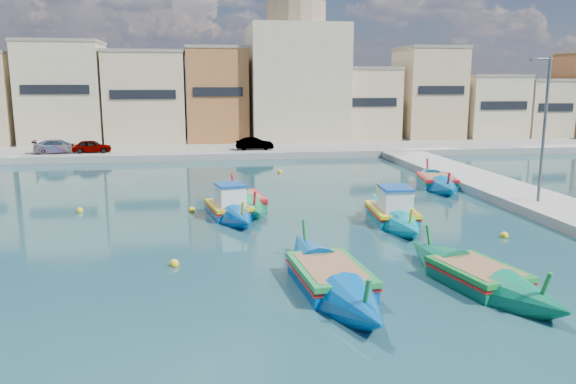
{
  "coord_description": "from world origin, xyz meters",
  "views": [
    {
      "loc": [
        -0.09,
        -20.92,
        6.75
      ],
      "look_at": [
        4.0,
        6.0,
        1.4
      ],
      "focal_mm": 35.0,
      "sensor_mm": 36.0,
      "label": 1
    }
  ],
  "objects_px": {
    "church_block": "(296,66)",
    "luzzu_blue_cabin": "(229,210)",
    "luzzu_cyan_mid": "(437,183)",
    "luzzu_green": "(243,202)",
    "quay_street_lamp": "(543,129)",
    "luzzu_cyan_south": "(478,278)",
    "luzzu_blue_south": "(330,279)",
    "luzzu_turquoise_cabin": "(392,214)"
  },
  "relations": [
    {
      "from": "luzzu_cyan_mid",
      "to": "luzzu_blue_south",
      "type": "xyz_separation_m",
      "value": [
        -11.02,
        -16.94,
        0.01
      ]
    },
    {
      "from": "quay_street_lamp",
      "to": "luzzu_turquoise_cabin",
      "type": "height_order",
      "value": "quay_street_lamp"
    },
    {
      "from": "luzzu_blue_south",
      "to": "luzzu_cyan_mid",
      "type": "bearing_deg",
      "value": 56.95
    },
    {
      "from": "church_block",
      "to": "luzzu_blue_cabin",
      "type": "bearing_deg",
      "value": -105.16
    },
    {
      "from": "quay_street_lamp",
      "to": "luzzu_cyan_mid",
      "type": "relative_size",
      "value": 0.91
    },
    {
      "from": "luzzu_turquoise_cabin",
      "to": "luzzu_green",
      "type": "xyz_separation_m",
      "value": [
        -7.05,
        4.27,
        -0.08
      ]
    },
    {
      "from": "church_block",
      "to": "luzzu_blue_south",
      "type": "distance_m",
      "value": 44.68
    },
    {
      "from": "luzzu_blue_cabin",
      "to": "luzzu_cyan_south",
      "type": "bearing_deg",
      "value": -55.52
    },
    {
      "from": "quay_street_lamp",
      "to": "luzzu_cyan_south",
      "type": "bearing_deg",
      "value": -130.04
    },
    {
      "from": "luzzu_turquoise_cabin",
      "to": "luzzu_cyan_mid",
      "type": "relative_size",
      "value": 1.0
    },
    {
      "from": "church_block",
      "to": "luzzu_cyan_mid",
      "type": "relative_size",
      "value": 2.17
    },
    {
      "from": "quay_street_lamp",
      "to": "luzzu_turquoise_cabin",
      "type": "xyz_separation_m",
      "value": [
        -8.42,
        -1.1,
        -4.0
      ]
    },
    {
      "from": "luzzu_blue_cabin",
      "to": "luzzu_green",
      "type": "xyz_separation_m",
      "value": [
        0.86,
        1.96,
        -0.06
      ]
    },
    {
      "from": "church_block",
      "to": "luzzu_cyan_south",
      "type": "xyz_separation_m",
      "value": [
        -1.08,
        -44.14,
        -8.15
      ]
    },
    {
      "from": "quay_street_lamp",
      "to": "luzzu_blue_south",
      "type": "xyz_separation_m",
      "value": [
        -13.46,
        -9.52,
        -4.06
      ]
    },
    {
      "from": "luzzu_cyan_mid",
      "to": "luzzu_blue_cabin",
      "type": "bearing_deg",
      "value": -155.93
    },
    {
      "from": "church_block",
      "to": "quay_street_lamp",
      "type": "bearing_deg",
      "value": -77.65
    },
    {
      "from": "church_block",
      "to": "quay_street_lamp",
      "type": "height_order",
      "value": "church_block"
    },
    {
      "from": "luzzu_turquoise_cabin",
      "to": "luzzu_cyan_south",
      "type": "height_order",
      "value": "luzzu_turquoise_cabin"
    },
    {
      "from": "luzzu_cyan_south",
      "to": "luzzu_turquoise_cabin",
      "type": "bearing_deg",
      "value": 89.32
    },
    {
      "from": "quay_street_lamp",
      "to": "luzzu_green",
      "type": "relative_size",
      "value": 1.01
    },
    {
      "from": "luzzu_turquoise_cabin",
      "to": "luzzu_blue_cabin",
      "type": "height_order",
      "value": "luzzu_turquoise_cabin"
    },
    {
      "from": "luzzu_cyan_mid",
      "to": "luzzu_green",
      "type": "bearing_deg",
      "value": -161.95
    },
    {
      "from": "luzzu_cyan_mid",
      "to": "luzzu_green",
      "type": "height_order",
      "value": "luzzu_cyan_mid"
    },
    {
      "from": "luzzu_green",
      "to": "luzzu_cyan_south",
      "type": "xyz_separation_m",
      "value": [
        6.94,
        -13.32,
        0.0
      ]
    },
    {
      "from": "luzzu_cyan_mid",
      "to": "luzzu_blue_south",
      "type": "distance_m",
      "value": 20.21
    },
    {
      "from": "luzzu_cyan_mid",
      "to": "luzzu_turquoise_cabin",
      "type": "bearing_deg",
      "value": -125.04
    },
    {
      "from": "luzzu_blue_cabin",
      "to": "luzzu_blue_south",
      "type": "distance_m",
      "value": 11.11
    },
    {
      "from": "quay_street_lamp",
      "to": "luzzu_turquoise_cabin",
      "type": "bearing_deg",
      "value": -172.55
    },
    {
      "from": "luzzu_blue_south",
      "to": "luzzu_cyan_south",
      "type": "distance_m",
      "value": 4.98
    },
    {
      "from": "quay_street_lamp",
      "to": "luzzu_blue_south",
      "type": "distance_m",
      "value": 16.98
    },
    {
      "from": "luzzu_turquoise_cabin",
      "to": "luzzu_green",
      "type": "relative_size",
      "value": 1.11
    },
    {
      "from": "luzzu_green",
      "to": "luzzu_cyan_mid",
      "type": "bearing_deg",
      "value": 18.05
    },
    {
      "from": "church_block",
      "to": "luzzu_green",
      "type": "distance_m",
      "value": 32.88
    },
    {
      "from": "quay_street_lamp",
      "to": "luzzu_cyan_south",
      "type": "height_order",
      "value": "quay_street_lamp"
    },
    {
      "from": "church_block",
      "to": "luzzu_blue_cabin",
      "type": "relative_size",
      "value": 2.47
    },
    {
      "from": "church_block",
      "to": "luzzu_cyan_south",
      "type": "bearing_deg",
      "value": -91.4
    },
    {
      "from": "luzzu_blue_south",
      "to": "luzzu_cyan_south",
      "type": "xyz_separation_m",
      "value": [
        4.94,
        -0.62,
        -0.02
      ]
    },
    {
      "from": "luzzu_turquoise_cabin",
      "to": "luzzu_cyan_mid",
      "type": "xyz_separation_m",
      "value": [
        5.97,
        8.52,
        -0.07
      ]
    },
    {
      "from": "luzzu_cyan_mid",
      "to": "luzzu_cyan_south",
      "type": "relative_size",
      "value": 1.08
    },
    {
      "from": "luzzu_turquoise_cabin",
      "to": "luzzu_cyan_south",
      "type": "relative_size",
      "value": 1.08
    },
    {
      "from": "luzzu_turquoise_cabin",
      "to": "luzzu_blue_south",
      "type": "distance_m",
      "value": 9.82
    }
  ]
}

